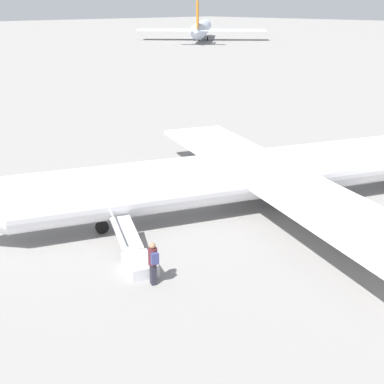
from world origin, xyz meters
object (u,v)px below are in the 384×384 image
airplane_far_center (202,29)px  boarding_stairs (137,258)px  airplane_main (268,172)px  passenger (153,261)px

airplane_far_center → boarding_stairs: (101.67, 99.20, -2.82)m
airplane_main → airplane_far_center: size_ratio=0.73×
airplane_far_center → passenger: bearing=-177.7°
airplane_far_center → airplane_main: bearing=-175.6°
airplane_main → boarding_stairs: size_ratio=7.04×
boarding_stairs → passenger: 1.80m
airplane_main → passenger: (9.45, 2.10, -0.99)m
airplane_main → boarding_stairs: bearing=25.1°
airplane_far_center → passenger: 143.54m
airplane_main → passenger: bearing=34.6°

